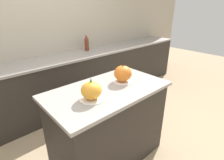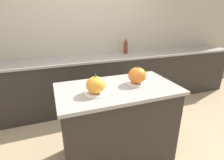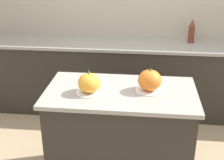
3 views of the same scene
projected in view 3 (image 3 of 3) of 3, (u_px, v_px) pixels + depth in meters
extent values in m
cube|color=#B2A893|center=(132.00, 12.00, 4.02)|extent=(8.00, 0.06, 2.50)
cube|color=#2D2823|center=(120.00, 138.00, 2.81)|extent=(1.22, 0.65, 0.88)
cube|color=gray|center=(121.00, 92.00, 2.63)|extent=(1.28, 0.71, 0.03)
cube|color=#2D2823|center=(129.00, 79.00, 4.04)|extent=(6.00, 0.56, 0.90)
cube|color=gray|center=(130.00, 45.00, 3.85)|extent=(6.00, 0.60, 0.03)
cylinder|color=white|center=(90.00, 92.00, 2.58)|extent=(0.23, 0.23, 0.01)
ellipsoid|color=orange|center=(89.00, 83.00, 2.55)|extent=(0.19, 0.19, 0.16)
cone|color=#38702D|center=(89.00, 72.00, 2.51)|extent=(0.03, 0.03, 0.04)
cylinder|color=white|center=(149.00, 90.00, 2.62)|extent=(0.23, 0.23, 0.01)
ellipsoid|color=orange|center=(150.00, 80.00, 2.58)|extent=(0.20, 0.20, 0.18)
cone|color=#4C2D14|center=(150.00, 69.00, 2.54)|extent=(0.02, 0.02, 0.04)
cylinder|color=maroon|center=(191.00, 34.00, 3.83)|extent=(0.08, 0.08, 0.20)
cone|color=maroon|center=(192.00, 23.00, 3.78)|extent=(0.07, 0.07, 0.09)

